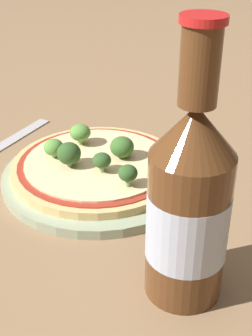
% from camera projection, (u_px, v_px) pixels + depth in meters
% --- Properties ---
extents(ground_plane, '(3.00, 3.00, 0.00)m').
position_uv_depth(ground_plane, '(104.00, 175.00, 0.62)').
color(ground_plane, '#846647').
extents(plate, '(0.25, 0.25, 0.01)m').
position_uv_depth(plate, '(100.00, 176.00, 0.60)').
color(plate, '#93A384').
rests_on(plate, ground_plane).
extents(pizza, '(0.22, 0.22, 0.01)m').
position_uv_depth(pizza, '(99.00, 166.00, 0.60)').
color(pizza, tan).
rests_on(pizza, plate).
extents(broccoli_floret_0, '(0.03, 0.03, 0.03)m').
position_uv_depth(broccoli_floret_0, '(80.00, 133.00, 0.63)').
color(broccoli_floret_0, '#89A866').
rests_on(broccoli_floret_0, pizza).
extents(broccoli_floret_1, '(0.03, 0.03, 0.03)m').
position_uv_depth(broccoli_floret_1, '(122.00, 147.00, 0.60)').
color(broccoli_floret_1, '#89A866').
rests_on(broccoli_floret_1, pizza).
extents(broccoli_floret_2, '(0.02, 0.02, 0.03)m').
position_uv_depth(broccoli_floret_2, '(128.00, 173.00, 0.54)').
color(broccoli_floret_2, '#89A866').
rests_on(broccoli_floret_2, pizza).
extents(broccoli_floret_3, '(0.03, 0.03, 0.03)m').
position_uv_depth(broccoli_floret_3, '(69.00, 154.00, 0.58)').
color(broccoli_floret_3, '#89A866').
rests_on(broccoli_floret_3, pizza).
extents(broccoli_floret_4, '(0.02, 0.02, 0.02)m').
position_uv_depth(broccoli_floret_4, '(102.00, 161.00, 0.56)').
color(broccoli_floret_4, '#89A866').
rests_on(broccoli_floret_4, pizza).
extents(broccoli_floret_5, '(0.03, 0.03, 0.02)m').
position_uv_depth(broccoli_floret_5, '(54.00, 147.00, 0.60)').
color(broccoli_floret_5, '#89A866').
rests_on(broccoli_floret_5, pizza).
extents(beer_bottle, '(0.07, 0.07, 0.25)m').
position_uv_depth(beer_bottle, '(189.00, 205.00, 0.39)').
color(beer_bottle, '#563319').
rests_on(beer_bottle, ground_plane).
extents(fork, '(0.06, 0.17, 0.00)m').
position_uv_depth(fork, '(10.00, 141.00, 0.70)').
color(fork, '#B2B2B7').
rests_on(fork, ground_plane).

